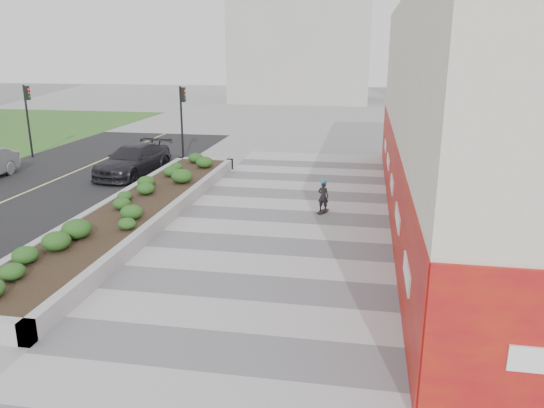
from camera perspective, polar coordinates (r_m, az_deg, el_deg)
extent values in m
plane|color=gray|center=(12.98, -4.22, -12.27)|extent=(160.00, 160.00, 0.00)
cube|color=#A8A8AD|center=(15.61, -1.52, -7.06)|extent=(8.00, 36.00, 0.01)
cube|color=beige|center=(20.56, 21.76, 9.07)|extent=(6.00, 24.00, 8.00)
cube|color=#AF2B0D|center=(20.60, 12.89, 2.76)|extent=(0.12, 24.00, 3.00)
cube|color=#9E9EA0|center=(28.77, -7.20, 4.37)|extent=(3.00, 0.30, 0.55)
cube|color=#9E9EA0|center=(21.33, -17.64, -0.56)|extent=(0.30, 18.00, 0.55)
cube|color=#9E9EA0|center=(20.24, -10.84, -0.96)|extent=(0.30, 18.00, 0.55)
cube|color=#2D2116|center=(20.75, -14.32, -0.82)|extent=(2.40, 17.40, 0.50)
cylinder|color=black|center=(30.56, -9.68, 8.45)|extent=(0.12, 0.12, 4.20)
cube|color=black|center=(30.32, -9.50, 11.53)|extent=(0.18, 0.28, 0.80)
cylinder|color=black|center=(34.32, -24.76, 8.04)|extent=(0.12, 0.12, 4.20)
cube|color=black|center=(34.06, -24.84, 10.79)|extent=(0.18, 0.28, 0.80)
cube|color=#ADAAA3|center=(66.59, 3.38, 19.65)|extent=(16.00, 12.00, 20.00)
cylinder|color=#595654|center=(15.52, 0.30, -7.20)|extent=(0.44, 0.44, 0.01)
cube|color=black|center=(20.92, 5.49, -0.76)|extent=(0.46, 0.74, 0.02)
imported|color=#232327|center=(20.76, 5.53, 0.82)|extent=(0.48, 0.37, 1.18)
sphere|color=#198EDC|center=(20.62, 5.57, 2.29)|extent=(0.23, 0.23, 0.23)
imported|color=black|center=(27.83, -14.70, 4.57)|extent=(2.76, 5.47, 1.52)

